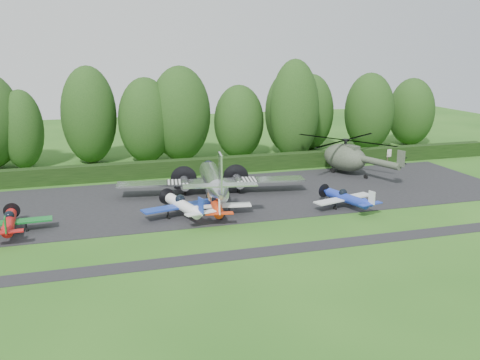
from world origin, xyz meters
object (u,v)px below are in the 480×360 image
object	(u,v)px
light_plane_red	(9,222)
light_plane_blue	(347,198)
sign_board	(395,153)
light_plane_white	(183,205)
helicopter	(345,155)
transport_plane	(214,181)
light_plane_orange	(216,205)

from	to	relation	value
light_plane_red	light_plane_blue	world-z (taller)	light_plane_red
light_plane_red	sign_board	bearing A→B (deg)	21.57
light_plane_red	sign_board	world-z (taller)	light_plane_red
light_plane_white	helicopter	xyz separation A→B (m)	(22.93, 11.81, 1.15)
sign_board	transport_plane	bearing A→B (deg)	-142.52
helicopter	sign_board	distance (m)	11.04
transport_plane	light_plane_blue	bearing A→B (deg)	-41.23
light_plane_blue	transport_plane	bearing A→B (deg)	162.55
light_plane_blue	helicopter	bearing A→B (deg)	78.64
transport_plane	sign_board	bearing A→B (deg)	11.64
transport_plane	sign_board	size ratio (longest dim) A/B	6.06
transport_plane	light_plane_blue	world-z (taller)	transport_plane
light_plane_orange	helicopter	distance (m)	23.36
transport_plane	light_plane_orange	distance (m)	6.38
light_plane_red	light_plane_orange	distance (m)	18.16
sign_board	light_plane_blue	bearing A→B (deg)	-115.82
transport_plane	light_plane_red	bearing A→B (deg)	-171.21
light_plane_red	light_plane_blue	size ratio (longest dim) A/B	1.03
light_plane_blue	sign_board	world-z (taller)	light_plane_blue
light_plane_red	helicopter	world-z (taller)	helicopter
light_plane_orange	sign_board	bearing A→B (deg)	19.83
light_plane_blue	light_plane_white	bearing A→B (deg)	-170.98
transport_plane	light_plane_white	xyz separation A→B (m)	(-4.38, -5.76, -0.60)
light_plane_red	light_plane_orange	xyz separation A→B (m)	(18.16, -0.18, -0.03)
light_plane_orange	light_plane_red	bearing A→B (deg)	170.17
transport_plane	light_plane_blue	size ratio (longest dim) A/B	2.85
light_plane_orange	light_plane_blue	xyz separation A→B (m)	(12.99, -1.34, 0.00)
sign_board	light_plane_white	bearing A→B (deg)	-136.42
light_plane_blue	light_plane_orange	bearing A→B (deg)	-170.53
light_plane_white	light_plane_blue	world-z (taller)	light_plane_white
light_plane_blue	sign_board	bearing A→B (deg)	62.11
transport_plane	sign_board	world-z (taller)	transport_plane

